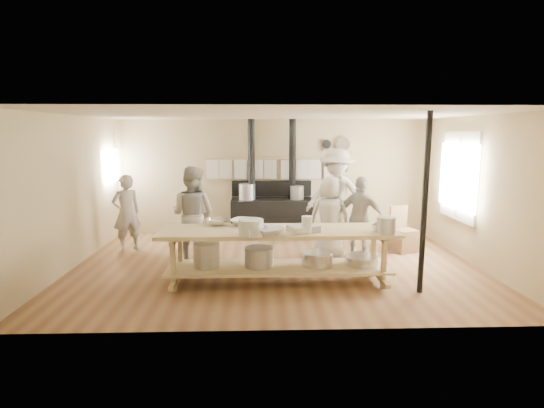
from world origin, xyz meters
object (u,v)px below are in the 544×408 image
(cook_far_left, at_px, (126,213))
(cook_center, at_px, (329,217))
(stove, at_px, (272,214))
(chair, at_px, (403,238))
(cook_by_window, at_px, (336,196))
(cook_right, at_px, (361,217))
(roasting_pan, at_px, (303,229))
(prep_table, at_px, (278,250))
(cook_left, at_px, (193,214))

(cook_far_left, bearing_deg, cook_center, 135.16)
(stove, height_order, chair, stove)
(stove, height_order, cook_by_window, stove)
(stove, bearing_deg, cook_by_window, -22.36)
(stove, relative_size, cook_right, 1.71)
(cook_center, bearing_deg, cook_by_window, -102.84)
(roasting_pan, bearing_deg, cook_far_left, 146.97)
(prep_table, xyz_separation_m, chair, (2.54, 1.72, -0.26))
(prep_table, height_order, roasting_pan, roasting_pan)
(chair, distance_m, roasting_pan, 2.95)
(cook_right, relative_size, roasting_pan, 3.52)
(cook_far_left, distance_m, cook_left, 1.60)
(cook_center, xyz_separation_m, cook_by_window, (0.33, 1.09, 0.23))
(cook_far_left, bearing_deg, roasting_pan, 110.48)
(cook_right, bearing_deg, stove, -14.86)
(stove, distance_m, chair, 2.86)
(cook_by_window, xyz_separation_m, chair, (1.20, -0.74, -0.73))
(cook_far_left, bearing_deg, prep_table, 109.44)
(chair, bearing_deg, cook_far_left, 156.33)
(cook_by_window, relative_size, roasting_pan, 4.60)
(cook_center, height_order, roasting_pan, cook_center)
(cook_right, bearing_deg, chair, -126.71)
(cook_center, distance_m, cook_right, 0.58)
(prep_table, xyz_separation_m, cook_by_window, (1.35, 2.47, 0.47))
(cook_left, relative_size, cook_center, 1.13)
(stove, height_order, roasting_pan, stove)
(prep_table, xyz_separation_m, cook_right, (1.60, 1.34, 0.24))
(cook_right, relative_size, chair, 1.72)
(cook_center, relative_size, cook_right, 1.00)
(cook_left, bearing_deg, prep_table, 162.14)
(cook_by_window, distance_m, roasting_pan, 2.81)
(cook_right, distance_m, roasting_pan, 1.95)
(cook_left, relative_size, cook_right, 1.13)
(prep_table, distance_m, roasting_pan, 0.56)
(cook_left, bearing_deg, cook_center, -154.63)
(cook_center, bearing_deg, chair, -163.29)
(stove, bearing_deg, roasting_pan, -83.38)
(prep_table, xyz_separation_m, cook_far_left, (-2.88, 1.94, 0.23))
(cook_center, distance_m, cook_by_window, 1.16)
(cook_right, bearing_deg, cook_center, 28.63)
(prep_table, bearing_deg, cook_by_window, 61.38)
(chair, bearing_deg, cook_left, 166.16)
(cook_right, height_order, cook_by_window, cook_by_window)
(prep_table, distance_m, cook_right, 2.10)
(cook_far_left, xyz_separation_m, cook_left, (1.41, -0.75, 0.11))
(cook_left, xyz_separation_m, roasting_pan, (1.84, -1.36, 0.04))
(prep_table, relative_size, cook_far_left, 2.38)
(cook_far_left, height_order, chair, cook_far_left)
(cook_right, xyz_separation_m, cook_by_window, (-0.25, 1.12, 0.23))
(cook_center, xyz_separation_m, cook_right, (0.58, -0.03, -0.00))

